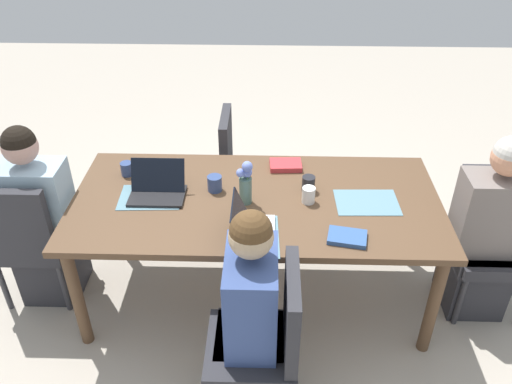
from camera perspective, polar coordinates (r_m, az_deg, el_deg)
ground_plane at (r=3.53m, az=0.00°, el=-10.82°), size 10.00×10.00×0.00m
dining_table at (r=3.09m, az=0.00°, el=-1.87°), size 2.15×1.02×0.75m
chair_far_left_near at (r=2.61m, az=1.12°, el=-15.55°), size 0.44×0.44×0.90m
person_far_left_near at (r=2.63m, az=-0.53°, el=-14.13°), size 0.36×0.40×1.19m
chair_head_right_left_mid at (r=3.46m, az=-23.50°, el=-4.38°), size 0.44×0.44×0.90m
person_head_right_left_mid at (r=3.47m, az=-22.26°, el=-3.31°), size 0.40×0.36×1.19m
chair_head_left_left_far at (r=3.49m, az=24.12°, el=-4.12°), size 0.44×0.44×0.90m
person_head_left_left_far at (r=3.40m, az=23.68°, el=-4.54°), size 0.40×0.36×1.19m
chair_near_right_near at (r=3.85m, az=-1.49°, el=2.90°), size 0.44×0.44×0.90m
flower_vase at (r=2.94m, az=-1.14°, el=1.06°), size 0.09×0.08×0.28m
placemat_far_left_near at (r=2.77m, az=-0.23°, el=-4.86°), size 0.27×0.37×0.00m
placemat_head_right_left_mid at (r=3.12m, az=-11.41°, el=-0.52°), size 0.37×0.28×0.00m
placemat_head_left_left_far at (r=3.08m, az=11.98°, el=-1.11°), size 0.37×0.27×0.00m
laptop_far_left_near at (r=2.75m, az=-0.68°, el=-4.06°), size 0.22×0.32×0.20m
laptop_head_right_left_mid at (r=3.11m, az=-10.67°, el=0.30°), size 0.32×0.22×0.20m
coffee_mug_near_left at (r=3.11m, az=-4.52°, el=0.94°), size 0.09×0.09×0.09m
coffee_mug_near_right at (r=3.34m, az=-13.90°, el=2.47°), size 0.07×0.07×0.09m
coffee_mug_centre_left at (r=3.11m, az=5.73°, el=0.91°), size 0.08×0.08×0.09m
coffee_mug_centre_right at (r=3.01m, az=5.75°, el=-0.32°), size 0.08×0.08×0.10m
book_red_cover at (r=2.78m, az=9.91°, el=-4.87°), size 0.22×0.18×0.03m
book_blue_cover at (r=3.34m, az=3.25°, el=2.94°), size 0.21×0.15×0.03m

